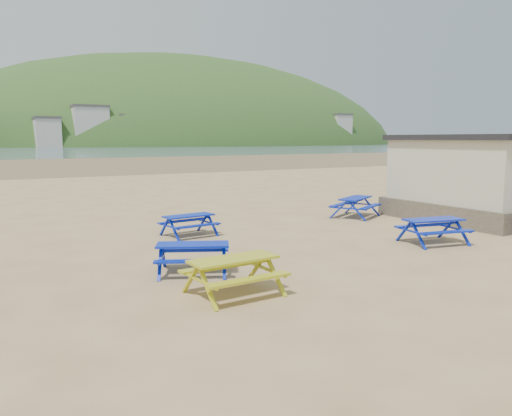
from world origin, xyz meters
TOP-DOWN VIEW (x-y plane):
  - ground at (0.00, 0.00)m, footprint 400.00×400.00m
  - wet_sand at (0.00, 55.00)m, footprint 400.00×400.00m
  - picnic_table_blue_a at (-1.52, 3.34)m, footprint 1.69×1.43m
  - picnic_table_blue_c at (5.50, 3.60)m, footprint 2.28×2.14m
  - picnic_table_blue_d at (-3.15, -0.75)m, footprint 2.01×1.87m
  - picnic_table_blue_e at (4.11, -1.29)m, footprint 1.96×1.71m
  - picnic_table_yellow at (-3.09, -2.60)m, footprint 1.79×1.47m
  - amenity_block at (10.50, 1.00)m, footprint 7.40×5.40m
  - headland_town at (90.00, 229.68)m, footprint 264.00×144.00m

SIDE VIEW (x-z plane):
  - headland_town at x=90.00m, z-range -63.91..44.09m
  - ground at x=0.00m, z-range 0.00..0.00m
  - wet_sand at x=0.00m, z-range 0.00..0.00m
  - picnic_table_blue_a at x=-1.52m, z-range 0.00..0.66m
  - picnic_table_blue_d at x=-3.15m, z-range 0.00..0.67m
  - picnic_table_blue_e at x=4.11m, z-range 0.00..0.72m
  - picnic_table_yellow at x=-3.09m, z-range 0.00..0.73m
  - picnic_table_blue_c at x=5.50m, z-range 0.00..0.76m
  - amenity_block at x=10.50m, z-range -0.01..3.14m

